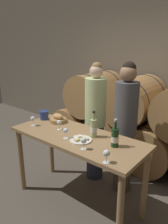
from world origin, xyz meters
TOP-DOWN VIEW (x-y plane):
  - ground_plane at (0.00, 0.00)m, footprint 10.00×10.00m
  - stone_wall_back at (0.00, 2.02)m, footprint 10.00×0.12m
  - barrel_stack at (0.00, 1.43)m, footprint 3.13×0.95m
  - tasting_table at (0.00, 0.00)m, footprint 1.62×0.66m
  - person_left at (-0.17, 0.59)m, footprint 0.29×0.29m
  - person_right at (0.29, 0.59)m, footprint 0.29×0.29m
  - wine_bottle_red at (0.48, 0.04)m, footprint 0.08×0.08m
  - wine_bottle_white at (0.17, 0.09)m, footprint 0.08×0.08m
  - blue_crock at (-0.71, 0.14)m, footprint 0.12×0.12m
  - bread_basket at (-0.48, 0.17)m, footprint 0.22×0.22m
  - cheese_plate at (0.12, -0.07)m, footprint 0.24×0.24m
  - wine_glass_far_left at (-0.64, -0.12)m, footprint 0.06×0.06m
  - wine_glass_left at (-0.28, 0.00)m, footprint 0.06×0.06m
  - wine_glass_center at (-0.04, -0.14)m, footprint 0.06×0.06m
  - wine_glass_right at (0.27, -0.21)m, footprint 0.06×0.06m
  - wine_glass_far_right at (0.59, -0.28)m, footprint 0.06×0.06m

SIDE VIEW (x-z plane):
  - ground_plane at x=0.00m, z-range 0.00..0.00m
  - barrel_stack at x=0.00m, z-range -0.05..1.37m
  - tasting_table at x=0.00m, z-range 0.32..1.24m
  - person_left at x=-0.17m, z-range 0.03..1.72m
  - person_right at x=0.29m, z-range 0.04..1.77m
  - cheese_plate at x=0.12m, z-range 0.91..0.94m
  - bread_basket at x=-0.48m, z-range 0.90..1.02m
  - blue_crock at x=-0.71m, z-range 0.92..1.04m
  - wine_glass_far_left at x=-0.64m, z-range 0.94..1.07m
  - wine_glass_left at x=-0.28m, z-range 0.94..1.07m
  - wine_glass_center at x=-0.04m, z-range 0.94..1.07m
  - wine_glass_right at x=0.27m, z-range 0.94..1.07m
  - wine_glass_far_right at x=0.59m, z-range 0.94..1.07m
  - wine_bottle_red at x=0.48m, z-range 0.87..1.16m
  - wine_bottle_white at x=0.17m, z-range 0.87..1.17m
  - stone_wall_back at x=0.00m, z-range 0.00..3.20m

